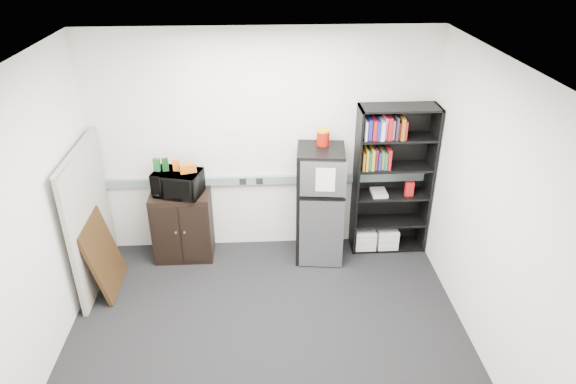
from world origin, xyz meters
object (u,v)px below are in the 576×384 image
object	(u,v)px
cubicle_partition	(90,218)
microwave	(178,183)
cabinet	(183,225)
refrigerator	(319,205)
bookshelf	(391,177)

from	to	relation	value
cubicle_partition	microwave	bearing A→B (deg)	23.85
cabinet	refrigerator	xyz separation A→B (m)	(1.63, -0.08, 0.28)
microwave	refrigerator	size ratio (longest dim) A/B	0.37
cubicle_partition	refrigerator	size ratio (longest dim) A/B	1.14
bookshelf	refrigerator	xyz separation A→B (m)	(-0.86, -0.15, -0.26)
bookshelf	refrigerator	world-z (taller)	bookshelf
refrigerator	microwave	bearing A→B (deg)	-176.08
bookshelf	cubicle_partition	world-z (taller)	bookshelf
bookshelf	cabinet	bearing A→B (deg)	-178.49
refrigerator	cabinet	bearing A→B (deg)	-176.64
cubicle_partition	cabinet	distance (m)	1.08
bookshelf	refrigerator	bearing A→B (deg)	-170.37
cubicle_partition	cabinet	world-z (taller)	cubicle_partition
cubicle_partition	microwave	xyz separation A→B (m)	(0.92, 0.40, 0.20)
cabinet	bookshelf	bearing A→B (deg)	1.51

